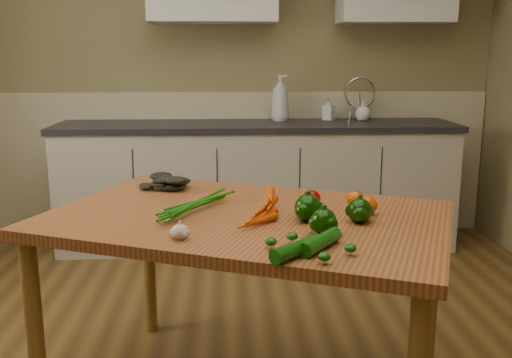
{
  "coord_description": "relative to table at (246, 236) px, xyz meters",
  "views": [
    {
      "loc": [
        -0.01,
        -1.87,
        1.37
      ],
      "look_at": [
        0.11,
        0.45,
        0.87
      ],
      "focal_mm": 40.0,
      "sensor_mm": 36.0,
      "label": 1
    }
  ],
  "objects": [
    {
      "name": "tomato_c",
      "position": [
        0.45,
        -0.04,
        0.12
      ],
      "size": [
        0.08,
        0.08,
        0.07
      ],
      "primitive_type": "ellipsoid",
      "color": "#CE4605",
      "rests_on": "table"
    },
    {
      "name": "pepper_c",
      "position": [
        0.25,
        -0.26,
        0.13
      ],
      "size": [
        0.09,
        0.09,
        0.09
      ],
      "primitive_type": "sphere",
      "color": "black",
      "rests_on": "table"
    },
    {
      "name": "zucchini_b",
      "position": [
        0.13,
        -0.47,
        0.11
      ],
      "size": [
        0.18,
        0.18,
        0.05
      ],
      "primitive_type": "cylinder",
      "rotation": [
        1.57,
        0.0,
        -0.79
      ],
      "color": "#0B4307",
      "rests_on": "table"
    },
    {
      "name": "pepper_a",
      "position": [
        0.22,
        -0.11,
        0.14
      ],
      "size": [
        0.1,
        0.1,
        0.1
      ],
      "primitive_type": "sphere",
      "color": "black",
      "rests_on": "table"
    },
    {
      "name": "carrot_bunch",
      "position": [
        -0.01,
        -0.03,
        0.12
      ],
      "size": [
        0.33,
        0.3,
        0.07
      ],
      "primitive_type": null,
      "rotation": [
        0.0,
        0.0,
        -0.39
      ],
      "color": "#D14204",
      "rests_on": "table"
    },
    {
      "name": "tomato_b",
      "position": [
        0.43,
        0.08,
        0.12
      ],
      "size": [
        0.07,
        0.07,
        0.07
      ],
      "primitive_type": "ellipsoid",
      "color": "#CE4605",
      "rests_on": "table"
    },
    {
      "name": "leafy_greens",
      "position": [
        -0.35,
        0.44,
        0.14
      ],
      "size": [
        0.21,
        0.19,
        0.1
      ],
      "primitive_type": null,
      "color": "black",
      "rests_on": "table"
    },
    {
      "name": "soap_bottle_a",
      "position": [
        0.32,
        2.12,
        0.37
      ],
      "size": [
        0.18,
        0.18,
        0.34
      ],
      "primitive_type": "imported",
      "rotation": [
        0.0,
        0.0,
        0.85
      ],
      "color": "silver",
      "rests_on": "counter_run"
    },
    {
      "name": "room",
      "position": [
        -0.06,
        -0.02,
        0.55
      ],
      "size": [
        4.04,
        5.04,
        2.64
      ],
      "color": "brown",
      "rests_on": "ground"
    },
    {
      "name": "soap_bottle_c",
      "position": [
        0.94,
        2.1,
        0.27
      ],
      "size": [
        0.16,
        0.16,
        0.15
      ],
      "primitive_type": "imported",
      "rotation": [
        0.0,
        0.0,
        5.55
      ],
      "color": "silver",
      "rests_on": "counter_run"
    },
    {
      "name": "garlic_bulb",
      "position": [
        -0.23,
        -0.29,
        0.11
      ],
      "size": [
        0.06,
        0.06,
        0.05
      ],
      "primitive_type": "ellipsoid",
      "color": "beige",
      "rests_on": "table"
    },
    {
      "name": "soap_bottle_b",
      "position": [
        0.7,
        2.16,
        0.28
      ],
      "size": [
        0.1,
        0.1,
        0.16
      ],
      "primitive_type": "imported",
      "rotation": [
        0.0,
        0.0,
        5.62
      ],
      "color": "silver",
      "rests_on": "counter_run"
    },
    {
      "name": "zucchini_a",
      "position": [
        0.21,
        -0.41,
        0.11
      ],
      "size": [
        0.16,
        0.19,
        0.05
      ],
      "primitive_type": "cylinder",
      "rotation": [
        1.57,
        0.0,
        -0.65
      ],
      "color": "#0B4307",
      "rests_on": "table"
    },
    {
      "name": "counter_run",
      "position": [
        0.16,
        1.99,
        -0.24
      ],
      "size": [
        2.84,
        0.64,
        1.14
      ],
      "color": "#AFA592",
      "rests_on": "ground"
    },
    {
      "name": "tomato_a",
      "position": [
        0.26,
        0.09,
        0.12
      ],
      "size": [
        0.07,
        0.07,
        0.07
      ],
      "primitive_type": "ellipsoid",
      "color": "#8C0205",
      "rests_on": "table"
    },
    {
      "name": "table",
      "position": [
        0.0,
        0.0,
        0.0
      ],
      "size": [
        1.72,
        1.44,
        0.79
      ],
      "rotation": [
        0.0,
        0.0,
        -0.39
      ],
      "color": "#A35A2F",
      "rests_on": "ground"
    },
    {
      "name": "pepper_b",
      "position": [
        0.4,
        -0.13,
        0.13
      ],
      "size": [
        0.09,
        0.09,
        0.09
      ],
      "primitive_type": "sphere",
      "color": "black",
      "rests_on": "table"
    }
  ]
}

